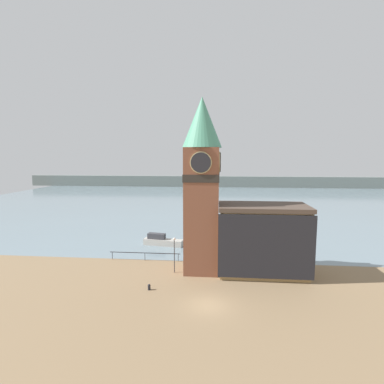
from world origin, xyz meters
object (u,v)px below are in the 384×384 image
pier_building (262,239)px  boat_near (162,241)px  lamp_post (174,249)px  clock_tower (202,181)px  mooring_bollard_near (149,287)px

pier_building → boat_near: 18.06m
boat_near → lamp_post: size_ratio=1.49×
clock_tower → lamp_post: clock_tower is taller
boat_near → lamp_post: lamp_post is taller
pier_building → boat_near: pier_building is taller
clock_tower → mooring_bollard_near: (-5.30, -5.99, -10.96)m
clock_tower → boat_near: size_ratio=3.24×
boat_near → mooring_bollard_near: 16.29m
clock_tower → mooring_bollard_near: size_ratio=32.71×
clock_tower → pier_building: 10.25m
lamp_post → clock_tower: bearing=16.1°
clock_tower → mooring_bollard_near: bearing=-131.5°
lamp_post → mooring_bollard_near: bearing=-111.6°
pier_building → lamp_post: size_ratio=2.44×
clock_tower → boat_near: (-7.03, 10.20, -10.61)m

